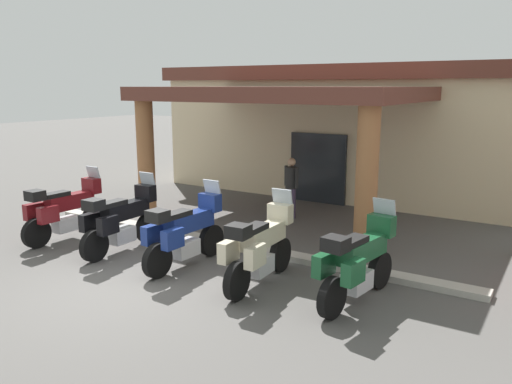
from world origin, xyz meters
The scene contains 9 objects.
ground_plane centered at (0.00, 0.00, 0.00)m, with size 80.00×80.00×0.00m, color #514F4C.
motel_building centered at (-0.01, 10.82, 2.12)m, with size 12.07×11.10×4.12m.
motorcycle_maroon centered at (-3.22, 1.23, 0.70)m, with size 0.71×2.21×1.61m.
motorcycle_black centered at (-1.47, 1.30, 0.70)m, with size 0.71×2.21×1.61m.
motorcycle_blue centered at (0.27, 1.32, 0.70)m, with size 0.72×2.21×1.61m.
motorcycle_cream centered at (2.01, 1.28, 0.70)m, with size 0.72×2.21×1.61m.
motorcycle_green centered at (3.75, 1.49, 0.70)m, with size 0.81×2.21×1.61m.
pedestrian centered at (0.22, 5.78, 0.93)m, with size 0.50×0.32×1.62m.
curb_strip centered at (0.27, 2.80, 0.06)m, with size 10.71×0.36×0.12m, color #ADA89E.
Camera 1 is at (6.52, -5.99, 3.49)m, focal length 35.66 mm.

